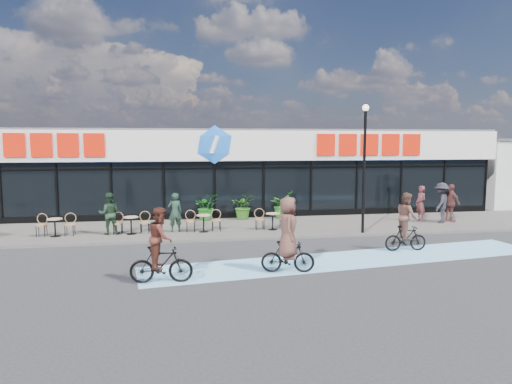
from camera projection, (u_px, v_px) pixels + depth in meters
ground at (228, 253)px, 16.20m from camera, size 120.00×120.00×0.00m
sidewalk at (219, 228)px, 20.61m from camera, size 44.00×5.00×0.10m
bike_lane at (351, 259)px, 15.36m from camera, size 14.17×4.13×0.01m
building at (211, 170)px, 25.69m from camera, size 30.60×6.57×4.75m
lamp_post at (364, 158)px, 19.03m from camera, size 0.28×0.28×5.38m
bistro_set_2 at (56, 225)px, 18.66m from camera, size 1.54×0.62×0.90m
bistro_set_3 at (131, 223)px, 19.13m from camera, size 1.54×0.62×0.90m
bistro_set_4 at (203, 221)px, 19.60m from camera, size 1.54×0.62×0.90m
bistro_set_5 at (272, 219)px, 20.07m from camera, size 1.54×0.62×0.90m
potted_plant_left at (207, 207)px, 22.47m from camera, size 1.33×1.19×1.32m
potted_plant_mid at (244, 206)px, 22.70m from camera, size 1.31×1.18×1.29m
potted_plant_right at (282, 205)px, 23.08m from camera, size 1.53×1.59×1.36m
patron_left at (175, 212)px, 19.49m from camera, size 0.69×0.54×1.69m
patron_right at (109, 214)px, 18.96m from camera, size 0.93×0.76×1.74m
pedestrian_a at (421, 204)px, 22.05m from camera, size 0.48×0.67×1.74m
pedestrian_b at (451, 203)px, 21.92m from camera, size 0.67×1.15×1.84m
pedestrian_c at (441, 203)px, 21.64m from camera, size 1.38×1.38×1.92m
cyclist_a at (288, 240)px, 13.73m from camera, size 1.68×1.01×2.32m
cyclist_b at (406, 225)px, 16.46m from camera, size 1.56×0.86×2.14m
cyclist_c at (161, 251)px, 12.71m from camera, size 1.79×0.87×2.16m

